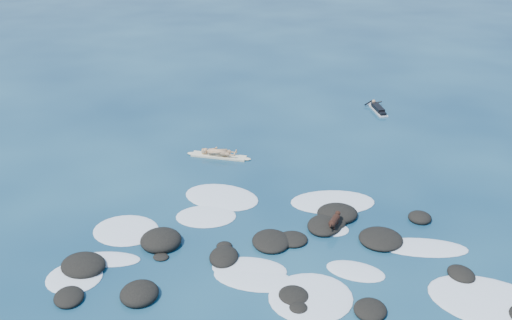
{
  "coord_description": "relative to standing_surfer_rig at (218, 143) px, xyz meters",
  "views": [
    {
      "loc": [
        0.02,
        -16.74,
        10.8
      ],
      "look_at": [
        -1.26,
        4.0,
        0.9
      ],
      "focal_mm": 40.0,
      "sensor_mm": 36.0,
      "label": 1
    }
  ],
  "objects": [
    {
      "name": "ground",
      "position": [
        3.06,
        -6.09,
        -0.66
      ],
      "size": [
        160.0,
        160.0,
        0.0
      ],
      "primitive_type": "plane",
      "color": "#0A2642",
      "rests_on": "ground"
    },
    {
      "name": "reef_rocks",
      "position": [
        2.5,
        -7.17,
        -0.56
      ],
      "size": [
        14.45,
        6.65,
        0.6
      ],
      "color": "black",
      "rests_on": "ground"
    },
    {
      "name": "dog",
      "position": [
        4.75,
        -5.78,
        -0.24
      ],
      "size": [
        0.51,
        0.97,
        0.65
      ],
      "rotation": [
        0.0,
        0.0,
        1.18
      ],
      "color": "black",
      "rests_on": "ground"
    },
    {
      "name": "breaking_foam",
      "position": [
        3.08,
        -7.02,
        -0.65
      ],
      "size": [
        15.44,
        8.91,
        0.12
      ],
      "color": "white",
      "rests_on": "ground"
    },
    {
      "name": "standing_surfer_rig",
      "position": [
        0.0,
        0.0,
        0.0
      ],
      "size": [
        2.95,
        0.91,
        1.68
      ],
      "rotation": [
        0.0,
        0.0,
        -0.17
      ],
      "color": "beige",
      "rests_on": "ground"
    },
    {
      "name": "paddling_surfer_rig",
      "position": [
        7.83,
        6.36,
        -0.53
      ],
      "size": [
        1.08,
        2.25,
        0.39
      ],
      "rotation": [
        0.0,
        0.0,
        1.78
      ],
      "color": "silver",
      "rests_on": "ground"
    }
  ]
}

